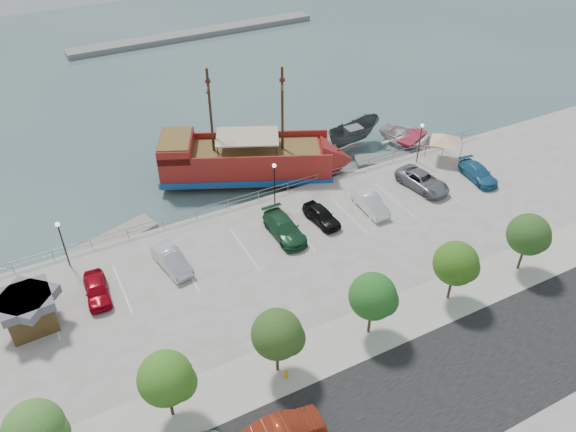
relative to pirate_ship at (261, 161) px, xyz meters
name	(u,v)px	position (x,y,z in m)	size (l,w,h in m)	color
ground	(310,254)	(-1.37, -12.38, -2.02)	(160.00, 160.00, 0.00)	#3A5554
street	(436,391)	(-1.37, -28.38, -1.01)	(100.00, 8.00, 0.04)	black
sidewalk	(380,326)	(-1.37, -22.38, -1.01)	(100.00, 4.00, 0.05)	#B7B19C
seawall_railing	(268,192)	(-1.37, -4.58, -0.50)	(50.00, 0.06, 1.00)	gray
far_shore	(196,34)	(8.63, 42.62, -1.62)	(40.00, 3.00, 0.80)	gray
pirate_ship	(261,161)	(0.00, 0.00, 0.00)	(19.27, 12.52, 12.09)	maroon
patrol_boat	(353,135)	(11.68, 1.33, -0.72)	(2.53, 6.72, 2.60)	#3F4447
speedboat	(412,140)	(17.33, -1.69, -1.28)	(5.13, 7.18, 1.49)	silver
dock_west	(113,240)	(-15.49, -3.18, -1.80)	(7.73, 2.21, 0.44)	gray
dock_mid	(326,178)	(5.70, -3.18, -1.84)	(6.40, 1.83, 0.37)	slate
dock_east	(391,159)	(13.50, -3.18, -1.81)	(7.48, 2.14, 0.43)	slate
shed	(29,310)	(-22.70, -11.10, 0.45)	(3.49, 3.49, 2.76)	#4F391C
canopy_tent	(446,134)	(17.26, -6.60, 1.84)	(3.98, 3.98, 3.29)	slate
street_sedan	(285,430)	(-11.15, -26.85, -0.25)	(1.64, 4.70, 1.55)	#9C2C17
fire_hydrant	(286,374)	(-9.17, -23.18, -0.62)	(0.26, 0.26, 0.74)	gold
lamp_post_left	(61,237)	(-19.37, -5.88, 1.92)	(0.36, 0.36, 4.28)	black
lamp_post_mid	(274,177)	(-1.37, -5.88, 1.92)	(0.36, 0.36, 4.28)	black
lamp_post_right	(421,136)	(14.63, -5.88, 1.92)	(0.36, 0.36, 4.28)	black
tree_a	(38,431)	(-23.22, -22.45, 2.27)	(3.30, 3.20, 5.00)	#473321
tree_b	(169,379)	(-16.22, -22.45, 2.27)	(3.30, 3.20, 5.00)	#473321
tree_c	(280,335)	(-9.22, -22.45, 2.27)	(3.30, 3.20, 5.00)	#473321
tree_d	(375,297)	(-2.22, -22.45, 2.27)	(3.30, 3.20, 5.00)	#473321
tree_e	(458,264)	(4.78, -22.45, 2.27)	(3.30, 3.20, 5.00)	#473321
tree_f	(530,236)	(11.78, -22.45, 2.27)	(3.30, 3.20, 5.00)	#473321
parked_car_a	(97,289)	(-18.13, -10.35, -0.32)	(1.66, 4.13, 1.41)	#9D0513
parked_car_b	(171,260)	(-12.25, -9.75, -0.28)	(1.57, 4.51, 1.49)	silver
parked_car_d	(284,228)	(-2.64, -10.26, -0.26)	(2.14, 5.26, 1.53)	#1E4C2C
parked_car_e	(322,215)	(1.05, -10.08, -0.33)	(1.65, 4.09, 1.39)	black
parked_car_f	(370,203)	(5.79, -10.54, -0.29)	(1.55, 4.43, 1.46)	white
parked_car_g	(423,181)	(12.16, -9.82, -0.27)	(2.49, 5.40, 1.50)	slate
parked_car_h	(478,173)	(17.82, -11.13, -0.35)	(1.90, 4.66, 1.35)	#276994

